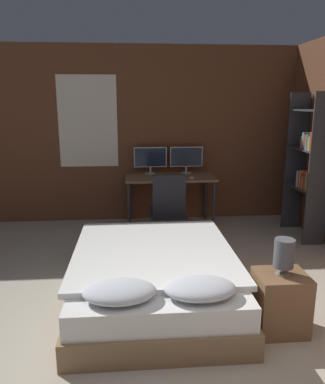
{
  "coord_description": "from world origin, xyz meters",
  "views": [
    {
      "loc": [
        -0.48,
        -1.91,
        1.85
      ],
      "look_at": [
        -0.11,
        2.66,
        0.75
      ],
      "focal_mm": 35.0,
      "sensor_mm": 36.0,
      "label": 1
    }
  ],
  "objects_px": {
    "bed": "(154,277)",
    "monitor_right": "(186,158)",
    "keyboard": "(172,179)",
    "nightstand": "(280,302)",
    "computer_mouse": "(191,178)",
    "desk": "(170,183)",
    "bedside_lamp": "(284,254)",
    "monitor_left": "(150,158)",
    "office_chair": "(168,216)",
    "bookshelf": "(310,162)"
  },
  "relations": [
    {
      "from": "bed",
      "to": "monitor_right",
      "type": "bearing_deg",
      "value": 75.22
    },
    {
      "from": "bed",
      "to": "keyboard",
      "type": "distance_m",
      "value": 2.09
    },
    {
      "from": "nightstand",
      "to": "computer_mouse",
      "type": "xyz_separation_m",
      "value": [
        -0.34,
        2.55,
        0.54
      ]
    },
    {
      "from": "bed",
      "to": "desk",
      "type": "bearing_deg",
      "value": 80.52
    },
    {
      "from": "keyboard",
      "to": "nightstand",
      "type": "bearing_deg",
      "value": -76.1
    },
    {
      "from": "bed",
      "to": "keyboard",
      "type": "xyz_separation_m",
      "value": [
        0.37,
        1.98,
        0.54
      ]
    },
    {
      "from": "desk",
      "to": "monitor_right",
      "type": "xyz_separation_m",
      "value": [
        0.28,
        0.25,
        0.33
      ]
    },
    {
      "from": "computer_mouse",
      "to": "bedside_lamp",
      "type": "bearing_deg",
      "value": -82.35
    },
    {
      "from": "bedside_lamp",
      "to": "desk",
      "type": "xyz_separation_m",
      "value": [
        -0.63,
        2.79,
        -0.0
      ]
    },
    {
      "from": "monitor_left",
      "to": "keyboard",
      "type": "xyz_separation_m",
      "value": [
        0.28,
        -0.49,
        -0.23
      ]
    },
    {
      "from": "desk",
      "to": "bed",
      "type": "bearing_deg",
      "value": -99.48
    },
    {
      "from": "bed",
      "to": "desk",
      "type": "height_order",
      "value": "desk"
    },
    {
      "from": "keyboard",
      "to": "computer_mouse",
      "type": "distance_m",
      "value": 0.29
    },
    {
      "from": "desk",
      "to": "computer_mouse",
      "type": "relative_size",
      "value": 19.01
    },
    {
      "from": "desk",
      "to": "office_chair",
      "type": "height_order",
      "value": "office_chair"
    },
    {
      "from": "nightstand",
      "to": "monitor_right",
      "type": "xyz_separation_m",
      "value": [
        -0.35,
        3.04,
        0.76
      ]
    },
    {
      "from": "bed",
      "to": "office_chair",
      "type": "bearing_deg",
      "value": 79.55
    },
    {
      "from": "bed",
      "to": "monitor_right",
      "type": "relative_size",
      "value": 3.87
    },
    {
      "from": "computer_mouse",
      "to": "keyboard",
      "type": "bearing_deg",
      "value": 180.0
    },
    {
      "from": "bedside_lamp",
      "to": "computer_mouse",
      "type": "distance_m",
      "value": 2.57
    },
    {
      "from": "bedside_lamp",
      "to": "bookshelf",
      "type": "relative_size",
      "value": 0.15
    },
    {
      "from": "computer_mouse",
      "to": "bookshelf",
      "type": "bearing_deg",
      "value": -15.25
    },
    {
      "from": "bookshelf",
      "to": "bedside_lamp",
      "type": "bearing_deg",
      "value": -119.3
    },
    {
      "from": "bed",
      "to": "bookshelf",
      "type": "distance_m",
      "value": 2.82
    },
    {
      "from": "computer_mouse",
      "to": "bed",
      "type": "bearing_deg",
      "value": -108.41
    },
    {
      "from": "nightstand",
      "to": "office_chair",
      "type": "relative_size",
      "value": 0.52
    },
    {
      "from": "bedside_lamp",
      "to": "office_chair",
      "type": "height_order",
      "value": "office_chair"
    },
    {
      "from": "monitor_right",
      "to": "office_chair",
      "type": "relative_size",
      "value": 0.52
    },
    {
      "from": "bed",
      "to": "computer_mouse",
      "type": "height_order",
      "value": "computer_mouse"
    },
    {
      "from": "desk",
      "to": "office_chair",
      "type": "bearing_deg",
      "value": -97.6
    },
    {
      "from": "monitor_left",
      "to": "keyboard",
      "type": "bearing_deg",
      "value": -60.21
    },
    {
      "from": "desk",
      "to": "monitor_left",
      "type": "relative_size",
      "value": 2.62
    },
    {
      "from": "keyboard",
      "to": "bookshelf",
      "type": "distance_m",
      "value": 1.9
    },
    {
      "from": "keyboard",
      "to": "bedside_lamp",
      "type": "bearing_deg",
      "value": -76.1
    },
    {
      "from": "bed",
      "to": "office_chair",
      "type": "xyz_separation_m",
      "value": [
        0.27,
        1.47,
        0.14
      ]
    },
    {
      "from": "monitor_left",
      "to": "computer_mouse",
      "type": "height_order",
      "value": "monitor_left"
    },
    {
      "from": "monitor_left",
      "to": "monitor_right",
      "type": "relative_size",
      "value": 1.0
    },
    {
      "from": "keyboard",
      "to": "monitor_left",
      "type": "bearing_deg",
      "value": 119.79
    },
    {
      "from": "nightstand",
      "to": "monitor_left",
      "type": "height_order",
      "value": "monitor_left"
    },
    {
      "from": "nightstand",
      "to": "office_chair",
      "type": "distance_m",
      "value": 2.17
    },
    {
      "from": "monitor_right",
      "to": "keyboard",
      "type": "height_order",
      "value": "monitor_right"
    },
    {
      "from": "nightstand",
      "to": "bedside_lamp",
      "type": "xyz_separation_m",
      "value": [
        0.0,
        0.0,
        0.43
      ]
    },
    {
      "from": "bedside_lamp",
      "to": "office_chair",
      "type": "bearing_deg",
      "value": 109.8
    },
    {
      "from": "computer_mouse",
      "to": "desk",
      "type": "bearing_deg",
      "value": 139.85
    },
    {
      "from": "nightstand",
      "to": "monitor_right",
      "type": "relative_size",
      "value": 0.99
    },
    {
      "from": "monitor_left",
      "to": "computer_mouse",
      "type": "distance_m",
      "value": 0.78
    },
    {
      "from": "nightstand",
      "to": "desk",
      "type": "bearing_deg",
      "value": 102.73
    },
    {
      "from": "monitor_right",
      "to": "keyboard",
      "type": "xyz_separation_m",
      "value": [
        -0.28,
        -0.49,
        -0.23
      ]
    },
    {
      "from": "office_chair",
      "to": "nightstand",
      "type": "bearing_deg",
      "value": -70.2
    },
    {
      "from": "monitor_left",
      "to": "bookshelf",
      "type": "relative_size",
      "value": 0.26
    }
  ]
}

